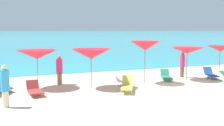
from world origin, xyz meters
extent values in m
cube|color=beige|center=(0.00, 10.00, -0.15)|extent=(50.00, 100.00, 0.30)
cube|color=#2DADBC|center=(0.00, 228.00, 0.01)|extent=(650.00, 440.00, 0.02)
cylinder|color=#9E7F59|center=(-7.14, 3.89, 0.95)|extent=(0.04, 0.04, 1.91)
cone|color=red|center=(-7.14, 3.89, 1.79)|extent=(2.12, 2.12, 0.48)
sphere|color=#9E7F59|center=(-7.14, 3.89, 1.94)|extent=(0.07, 0.07, 0.07)
cylinder|color=#9E7F59|center=(-4.52, 2.87, 0.97)|extent=(0.04, 0.04, 1.95)
cone|color=red|center=(-4.52, 2.87, 1.82)|extent=(2.22, 2.22, 0.53)
sphere|color=#9E7F59|center=(-4.52, 2.87, 1.98)|extent=(0.07, 0.07, 0.07)
cylinder|color=#9E7F59|center=(-1.28, 2.96, 1.15)|extent=(0.06, 0.06, 2.30)
cone|color=red|center=(-1.28, 2.96, 2.17)|extent=(1.84, 1.84, 0.54)
sphere|color=#9E7F59|center=(-1.28, 2.96, 2.33)|extent=(0.07, 0.07, 0.07)
cylinder|color=#9E7F59|center=(1.61, 2.95, 0.96)|extent=(0.05, 0.05, 1.92)
cone|color=red|center=(1.61, 2.95, 1.82)|extent=(2.09, 2.09, 0.39)
sphere|color=#9E7F59|center=(1.61, 2.95, 1.95)|extent=(0.07, 0.07, 0.07)
cylinder|color=#9E7F59|center=(4.64, 3.48, 0.96)|extent=(0.04, 0.04, 1.91)
cone|color=red|center=(4.64, 3.48, 1.82)|extent=(1.88, 1.88, 0.38)
sphere|color=#9E7F59|center=(4.64, 3.48, 1.94)|extent=(0.07, 0.07, 0.07)
cube|color=#D8BF4C|center=(-3.24, 1.18, 0.24)|extent=(1.06, 1.37, 0.05)
cube|color=#D8BF4C|center=(-2.88, 1.88, 0.47)|extent=(0.62, 0.55, 0.48)
cylinder|color=silver|center=(-3.63, 0.92, 0.11)|extent=(0.04, 0.04, 0.22)
cylinder|color=silver|center=(-3.22, 0.71, 0.11)|extent=(0.04, 0.04, 0.22)
cylinder|color=silver|center=(-3.23, 1.71, 0.11)|extent=(0.04, 0.04, 0.22)
cylinder|color=silver|center=(-2.82, 1.50, 0.11)|extent=(0.04, 0.04, 0.22)
cube|color=#A53333|center=(-7.48, 2.16, 0.21)|extent=(0.70, 1.15, 0.05)
cube|color=#A53333|center=(-7.54, 2.83, 0.42)|extent=(0.61, 0.33, 0.45)
cylinder|color=silver|center=(-7.71, 1.80, 0.09)|extent=(0.04, 0.04, 0.18)
cylinder|color=silver|center=(-7.19, 1.84, 0.09)|extent=(0.04, 0.04, 0.18)
cylinder|color=silver|center=(-7.78, 2.57, 0.09)|extent=(0.04, 0.04, 0.18)
cylinder|color=silver|center=(-7.26, 2.61, 0.09)|extent=(0.04, 0.04, 0.18)
cube|color=white|center=(-2.61, 2.50, 0.25)|extent=(0.74, 1.21, 0.05)
cube|color=white|center=(-2.73, 3.26, 0.46)|extent=(0.60, 0.51, 0.47)
cylinder|color=silver|center=(-2.80, 2.11, 0.11)|extent=(0.04, 0.04, 0.22)
cylinder|color=silver|center=(-2.32, 2.19, 0.11)|extent=(0.04, 0.04, 0.22)
cylinder|color=silver|center=(-2.92, 2.90, 0.11)|extent=(0.04, 0.04, 0.22)
cylinder|color=silver|center=(-2.44, 2.97, 0.11)|extent=(0.04, 0.04, 0.22)
cube|color=#268C66|center=(0.36, 3.20, 0.19)|extent=(0.98, 1.31, 0.05)
cube|color=#268C66|center=(0.63, 3.86, 0.39)|extent=(0.60, 0.47, 0.43)
cylinder|color=silver|center=(0.00, 2.95, 0.08)|extent=(0.04, 0.04, 0.16)
cylinder|color=silver|center=(0.44, 2.77, 0.08)|extent=(0.04, 0.04, 0.16)
cylinder|color=silver|center=(0.31, 3.71, 0.08)|extent=(0.04, 0.04, 0.16)
cylinder|color=silver|center=(0.76, 3.53, 0.08)|extent=(0.04, 0.04, 0.16)
cube|color=#1E478C|center=(3.37, 2.71, 0.22)|extent=(0.95, 1.29, 0.05)
cube|color=#1E478C|center=(3.65, 3.43, 0.42)|extent=(0.65, 0.58, 0.45)
cylinder|color=silver|center=(3.01, 2.45, 0.10)|extent=(0.04, 0.04, 0.19)
cylinder|color=silver|center=(3.46, 2.28, 0.10)|extent=(0.04, 0.04, 0.19)
cylinder|color=silver|center=(3.30, 3.21, 0.10)|extent=(0.04, 0.04, 0.19)
cylinder|color=silver|center=(3.75, 3.04, 0.10)|extent=(0.04, 0.04, 0.19)
cube|color=#1E478C|center=(-8.85, 3.64, 0.23)|extent=(0.93, 1.25, 0.05)
cylinder|color=silver|center=(-8.99, 3.23, 0.10)|extent=(0.04, 0.04, 0.20)
cylinder|color=silver|center=(-8.50, 3.40, 0.10)|extent=(0.04, 0.04, 0.20)
cylinder|color=silver|center=(-8.75, 4.14, 0.10)|extent=(0.04, 0.04, 0.20)
cube|color=#268C66|center=(3.73, 2.06, 0.37)|extent=(0.65, 0.64, 0.38)
cylinder|color=beige|center=(-8.82, 0.59, 0.33)|extent=(0.26, 0.26, 0.66)
cylinder|color=#3399D8|center=(-8.82, 0.59, 1.09)|extent=(0.34, 0.34, 0.86)
sphere|color=beige|center=(-8.82, 0.59, 1.61)|extent=(0.21, 0.21, 0.21)
cylinder|color=brown|center=(1.99, 3.93, 0.32)|extent=(0.24, 0.24, 0.64)
cylinder|color=#D83372|center=(1.99, 3.93, 1.05)|extent=(0.32, 0.32, 0.83)
sphere|color=brown|center=(1.99, 3.93, 1.55)|extent=(0.21, 0.21, 0.21)
cylinder|color=#A3704C|center=(-5.88, 4.45, 0.32)|extent=(0.27, 0.27, 0.63)
cylinder|color=#D83372|center=(-5.88, 4.45, 1.04)|extent=(0.36, 0.36, 0.82)
sphere|color=#A3704C|center=(-5.88, 4.45, 1.54)|extent=(0.21, 0.21, 0.21)
camera|label=1|loc=(-8.97, -11.08, 3.10)|focal=45.07mm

